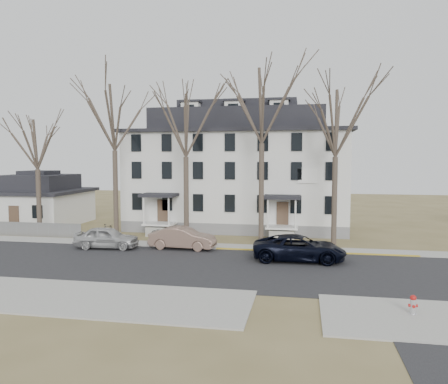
% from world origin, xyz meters
% --- Properties ---
extents(ground, '(120.00, 120.00, 0.00)m').
position_xyz_m(ground, '(0.00, 0.00, 0.00)').
color(ground, olive).
rests_on(ground, ground).
extents(main_road, '(120.00, 10.00, 0.04)m').
position_xyz_m(main_road, '(0.00, 2.00, 0.00)').
color(main_road, '#27272A').
rests_on(main_road, ground).
extents(far_sidewalk, '(120.00, 2.00, 0.08)m').
position_xyz_m(far_sidewalk, '(0.00, 8.00, 0.00)').
color(far_sidewalk, '#A09F97').
rests_on(far_sidewalk, ground).
extents(near_sidewalk_left, '(20.00, 5.00, 0.08)m').
position_xyz_m(near_sidewalk_left, '(-8.00, -5.00, 0.00)').
color(near_sidewalk_left, '#A09F97').
rests_on(near_sidewalk_left, ground).
extents(yellow_curb, '(14.00, 0.25, 0.06)m').
position_xyz_m(yellow_curb, '(5.00, 7.10, 0.00)').
color(yellow_curb, gold).
rests_on(yellow_curb, ground).
extents(boarding_house, '(20.80, 12.36, 12.05)m').
position_xyz_m(boarding_house, '(-2.00, 17.95, 5.38)').
color(boarding_house, slate).
rests_on(boarding_house, ground).
extents(small_house, '(8.70, 8.70, 5.00)m').
position_xyz_m(small_house, '(-22.00, 16.00, 2.25)').
color(small_house, silver).
rests_on(small_house, ground).
extents(fence, '(14.00, 0.06, 1.20)m').
position_xyz_m(fence, '(-21.00, 9.50, 0.00)').
color(fence, gray).
rests_on(fence, ground).
extents(tree_far_left, '(8.40, 8.40, 13.72)m').
position_xyz_m(tree_far_left, '(-11.00, 9.80, 10.34)').
color(tree_far_left, '#473B31').
rests_on(tree_far_left, ground).
extents(tree_mid_left, '(7.80, 7.80, 12.74)m').
position_xyz_m(tree_mid_left, '(-5.00, 9.80, 9.60)').
color(tree_mid_left, '#473B31').
rests_on(tree_mid_left, ground).
extents(tree_center, '(9.00, 9.00, 14.70)m').
position_xyz_m(tree_center, '(1.00, 9.80, 11.08)').
color(tree_center, '#473B31').
rests_on(tree_center, ground).
extents(tree_mid_right, '(7.80, 7.80, 12.74)m').
position_xyz_m(tree_mid_right, '(6.50, 9.80, 9.60)').
color(tree_mid_right, '#473B31').
rests_on(tree_mid_right, ground).
extents(tree_bungalow, '(6.60, 6.60, 10.78)m').
position_xyz_m(tree_bungalow, '(-18.00, 9.80, 8.12)').
color(tree_bungalow, '#473B31').
rests_on(tree_bungalow, ground).
extents(car_silver, '(4.79, 2.21, 1.59)m').
position_xyz_m(car_silver, '(-10.02, 5.94, 0.80)').
color(car_silver, '#B9B9B9').
rests_on(car_silver, ground).
extents(car_tan, '(4.91, 1.92, 1.59)m').
position_xyz_m(car_tan, '(-4.47, 6.76, 0.80)').
color(car_tan, '#7C6052').
rests_on(car_tan, ground).
extents(car_navy, '(5.99, 2.85, 1.65)m').
position_xyz_m(car_navy, '(3.99, 4.55, 0.83)').
color(car_navy, black).
rests_on(car_navy, ground).
extents(bicycle_left, '(1.61, 0.67, 0.83)m').
position_xyz_m(bicycle_left, '(-7.64, 11.16, 0.41)').
color(bicycle_left, black).
rests_on(bicycle_left, ground).
extents(bicycle_right, '(1.61, 0.58, 0.95)m').
position_xyz_m(bicycle_right, '(-12.34, 11.00, 0.48)').
color(bicycle_right, black).
rests_on(bicycle_right, ground).
extents(fire_hydrant, '(0.37, 0.35, 0.89)m').
position_xyz_m(fire_hydrant, '(8.85, -4.51, 0.45)').
color(fire_hydrant, '#B7B7BA').
rests_on(fire_hydrant, ground).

